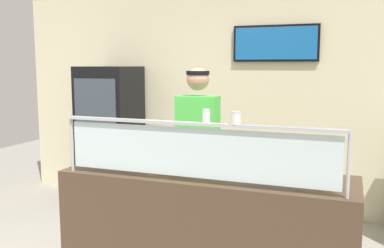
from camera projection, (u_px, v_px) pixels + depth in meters
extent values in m
cube|color=beige|center=(262.00, 101.00, 5.19)|extent=(6.66, 0.08, 2.70)
cube|color=black|center=(276.00, 43.00, 4.98)|extent=(1.00, 0.04, 0.42)
cube|color=#1966B2|center=(275.00, 43.00, 4.96)|extent=(0.95, 0.01, 0.37)
cube|color=#4C3828|center=(206.00, 232.00, 3.38)|extent=(2.26, 0.68, 0.95)
cylinder|color=#B2B5BC|center=(72.00, 144.00, 3.38)|extent=(0.02, 0.02, 0.44)
cylinder|color=#B2B5BC|center=(349.00, 165.00, 2.66)|extent=(0.02, 0.02, 0.44)
cube|color=silver|center=(194.00, 153.00, 3.02)|extent=(2.00, 0.01, 0.36)
cube|color=#B2B5BC|center=(194.00, 124.00, 2.99)|extent=(2.06, 0.06, 0.02)
cylinder|color=#9EA0A8|center=(185.00, 168.00, 3.46)|extent=(0.46, 0.46, 0.01)
cylinder|color=tan|center=(185.00, 166.00, 3.46)|extent=(0.43, 0.43, 0.02)
cylinder|color=gold|center=(185.00, 165.00, 3.46)|extent=(0.38, 0.38, 0.01)
cube|color=#ADAFB7|center=(182.00, 164.00, 3.45)|extent=(0.15, 0.29, 0.01)
cylinder|color=white|center=(206.00, 117.00, 2.95)|extent=(0.06, 0.06, 0.08)
cylinder|color=white|center=(206.00, 119.00, 2.96)|extent=(0.05, 0.05, 0.05)
cylinder|color=silver|center=(206.00, 110.00, 2.95)|extent=(0.05, 0.05, 0.02)
cylinder|color=white|center=(236.00, 119.00, 2.88)|extent=(0.07, 0.07, 0.07)
cylinder|color=red|center=(236.00, 121.00, 2.88)|extent=(0.06, 0.06, 0.05)
cylinder|color=silver|center=(236.00, 113.00, 2.87)|extent=(0.06, 0.06, 0.02)
cylinder|color=#23232D|center=(187.00, 202.00, 4.13)|extent=(0.13, 0.13, 0.95)
cylinder|color=#23232D|center=(208.00, 204.00, 4.06)|extent=(0.13, 0.13, 0.95)
cube|color=#4CD14C|center=(198.00, 125.00, 3.99)|extent=(0.38, 0.21, 0.55)
sphere|color=tan|center=(198.00, 79.00, 3.93)|extent=(0.21, 0.21, 0.21)
cylinder|color=black|center=(198.00, 73.00, 3.92)|extent=(0.21, 0.21, 0.04)
cylinder|color=tan|center=(209.00, 140.00, 3.74)|extent=(0.08, 0.34, 0.08)
cube|color=black|center=(111.00, 136.00, 5.49)|extent=(0.67, 0.65, 1.76)
cube|color=#38424C|center=(96.00, 137.00, 5.18)|extent=(0.57, 0.02, 1.41)
cylinder|color=blue|center=(88.00, 131.00, 5.34)|extent=(0.06, 0.06, 0.20)
cylinder|color=blue|center=(97.00, 131.00, 5.29)|extent=(0.06, 0.06, 0.20)
cylinder|color=red|center=(105.00, 132.00, 5.25)|extent=(0.06, 0.06, 0.20)
cylinder|color=green|center=(114.00, 132.00, 5.21)|extent=(0.06, 0.06, 0.20)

